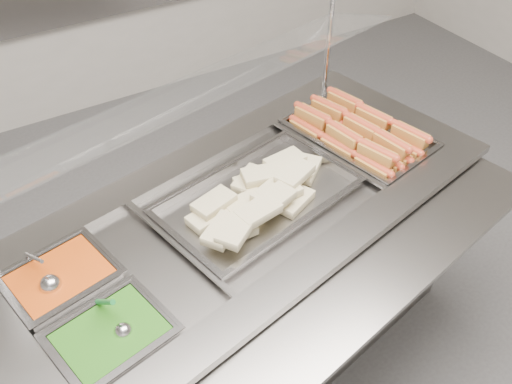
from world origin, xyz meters
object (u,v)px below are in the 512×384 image
pan_wraps (258,201)px  ladle (50,283)px  steam_counter (247,285)px  sneeze_guard (200,90)px  pan_hotdogs (357,142)px  serving_spoon (120,326)px

pan_wraps → ladle: (-0.68, -0.02, 0.03)m
steam_counter → sneeze_guard: bearing=101.9°
pan_hotdogs → serving_spoon: 1.13m
ladle → pan_hotdogs: bearing=6.2°
sneeze_guard → pan_wraps: sneeze_guard is taller
pan_hotdogs → serving_spoon: bearing=-161.2°
ladle → serving_spoon: 0.26m
pan_wraps → serving_spoon: size_ratio=4.38×
steam_counter → pan_wraps: pan_wraps is taller
steam_counter → pan_hotdogs: 0.68m
sneeze_guard → pan_wraps: size_ratio=2.24×
pan_wraps → ladle: ladle is taller
serving_spoon → pan_wraps: bearing=24.4°
steam_counter → sneeze_guard: 0.76m
pan_wraps → ladle: size_ratio=3.86×
pan_hotdogs → pan_wraps: 0.51m
sneeze_guard → pan_wraps: (0.09, -0.18, -0.35)m
pan_hotdogs → ladle: 1.19m
steam_counter → serving_spoon: (-0.52, -0.25, 0.42)m
steam_counter → sneeze_guard: (-0.04, 0.19, 0.74)m
sneeze_guard → pan_wraps: 0.41m
steam_counter → pan_wraps: size_ratio=2.69×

